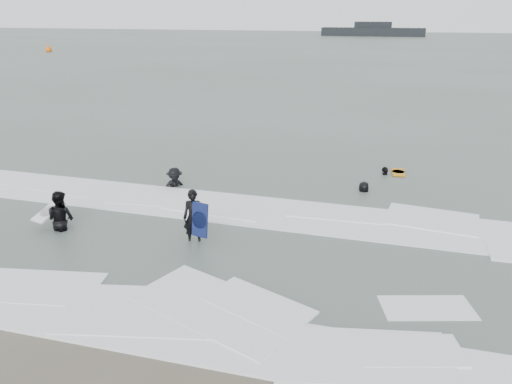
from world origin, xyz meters
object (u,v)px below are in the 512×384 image
(surfer_breaker, at_px, (175,188))
(vessel_horizon, at_px, (373,31))
(surfer_wading, at_px, (63,230))
(surfer_right_near, at_px, (385,176))
(surfer_centre, at_px, (195,243))
(surfer_right_far, at_px, (364,192))
(buoy, at_px, (49,49))

(surfer_breaker, height_order, vessel_horizon, vessel_horizon)
(surfer_wading, bearing_deg, vessel_horizon, -85.53)
(surfer_right_near, bearing_deg, surfer_centre, 7.21)
(surfer_wading, xyz_separation_m, surfer_right_near, (9.04, 8.10, 0.00))
(surfer_right_far, height_order, vessel_horizon, vessel_horizon)
(surfer_right_far, bearing_deg, surfer_breaker, 1.08)
(surfer_centre, distance_m, surfer_wading, 4.18)
(surfer_right_far, bearing_deg, vessel_horizon, -97.69)
(surfer_breaker, height_order, buoy, buoy)
(surfer_wading, relative_size, vessel_horizon, 0.07)
(surfer_right_far, xyz_separation_m, buoy, (-53.97, 52.59, 0.42))
(buoy, distance_m, vessel_horizon, 83.07)
(surfer_right_near, bearing_deg, buoy, -93.65)
(surfer_breaker, bearing_deg, surfer_right_near, -16.48)
(surfer_right_far, relative_size, buoy, 0.94)
(surfer_centre, height_order, surfer_breaker, surfer_breaker)
(surfer_centre, relative_size, surfer_right_far, 1.05)
(surfer_breaker, distance_m, surfer_right_near, 8.28)
(surfer_centre, xyz_separation_m, surfer_breaker, (-2.54, 4.14, 0.00))
(buoy, bearing_deg, surfer_breaker, -48.89)
(surfer_right_near, distance_m, buoy, 74.31)
(buoy, bearing_deg, surfer_centre, -49.49)
(surfer_right_near, bearing_deg, surfer_wading, -9.12)
(surfer_wading, relative_size, surfer_breaker, 1.09)
(surfer_right_near, bearing_deg, vessel_horizon, -136.83)
(vessel_horizon, bearing_deg, surfer_right_far, -86.25)
(surfer_centre, relative_size, surfer_wading, 0.91)
(surfer_centre, distance_m, buoy, 76.59)
(surfer_wading, relative_size, surfer_right_near, 1.17)
(surfer_wading, bearing_deg, surfer_centre, -171.86)
(vessel_horizon, bearing_deg, buoy, -123.60)
(surfer_centre, bearing_deg, surfer_breaker, 107.43)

